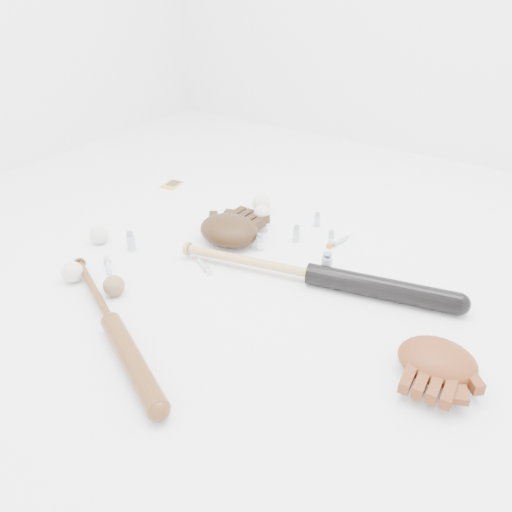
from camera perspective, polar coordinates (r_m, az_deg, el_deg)
The scene contains 22 objects.
bat_dark at distance 1.65m, azimuth 6.28°, elevation -2.03°, with size 0.98×0.07×0.07m, color black, non-canonical shape.
bat_wood at distance 1.51m, azimuth -16.19°, elevation -7.29°, with size 0.79×0.06×0.06m, color brown, non-canonical shape.
glove_dark at distance 1.88m, azimuth -3.08°, elevation 3.03°, with size 0.28×0.28×0.10m, color #331F0E, non-canonical shape.
glove_tan at distance 1.39m, azimuth 20.03°, elevation -11.17°, with size 0.24×0.24×0.09m, color #692F13, non-canonical shape.
trading_card at distance 2.41m, azimuth -9.60°, elevation 8.06°, with size 0.07×0.10×0.01m, color gold.
pedestal at distance 1.98m, azimuth 0.67°, elevation 3.68°, with size 0.06×0.06×0.04m, color white.
baseball_on_pedestal at distance 1.96m, azimuth 0.68°, elevation 4.96°, with size 0.06×0.06×0.06m, color silver.
baseball_left at distance 1.96m, azimuth -17.50°, elevation 2.33°, with size 0.07×0.07×0.07m, color silver.
baseball_upper at distance 2.11m, azimuth 0.61°, elevation 6.03°, with size 0.08×0.08×0.08m, color silver.
baseball_mid at distance 1.76m, azimuth -20.24°, elevation -1.73°, with size 0.07×0.07×0.07m, color silver.
baseball_aged at distance 1.65m, azimuth -15.94°, elevation -3.28°, with size 0.07×0.07×0.07m, color olive.
syringe_0 at distance 1.80m, azimuth -16.51°, elevation -1.23°, with size 0.15×0.03×0.02m, color #ADBCC6, non-canonical shape.
syringe_1 at distance 1.75m, azimuth -6.08°, elevation -0.99°, with size 0.15×0.03×0.02m, color #ADBCC6, non-canonical shape.
syringe_2 at distance 1.91m, azimuth 9.50°, elevation 1.68°, with size 0.15×0.03×0.02m, color #ADBCC6, non-canonical shape.
syringe_3 at distance 1.41m, azimuth 19.70°, elevation -12.34°, with size 0.16×0.03×0.02m, color #ADBCC6, non-canonical shape.
syringe_4 at distance 1.67m, azimuth 12.02°, elevation -3.40°, with size 0.16×0.03×0.02m, color #ADBCC6, non-canonical shape.
vial_0 at distance 1.88m, azimuth 8.58°, elevation 2.01°, with size 0.02×0.02×0.06m, color #B1BCC2.
vial_1 at distance 2.01m, azimuth 7.00°, elevation 4.15°, with size 0.02×0.02×0.06m, color #B1BCC2.
vial_2 at distance 1.83m, azimuth 0.46°, elevation 1.61°, with size 0.03×0.03×0.07m, color #B1BCC2.
vial_3 at distance 1.69m, azimuth 8.06°, elevation -1.00°, with size 0.04×0.04×0.09m, color #B1BCC2.
vial_4 at distance 1.88m, azimuth -14.12°, elevation 1.67°, with size 0.03×0.03×0.08m, color #B1BCC2.
vial_5 at distance 1.89m, azimuth 4.63°, elevation 2.58°, with size 0.03×0.03×0.07m, color #B1BCC2.
Camera 1 is at (0.84, -1.16, 0.95)m, focal length 35.00 mm.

